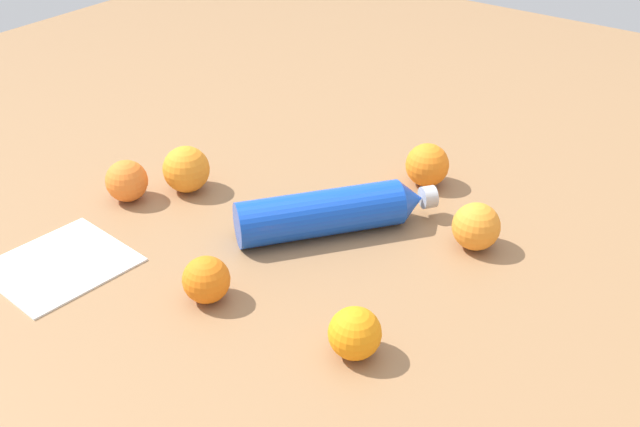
% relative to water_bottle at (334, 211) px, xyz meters
% --- Properties ---
extents(ground_plane, '(2.40, 2.40, 0.00)m').
position_rel_water_bottle_xyz_m(ground_plane, '(0.03, 0.02, -0.03)').
color(ground_plane, olive).
extents(water_bottle, '(0.27, 0.22, 0.07)m').
position_rel_water_bottle_xyz_m(water_bottle, '(0.00, 0.00, 0.00)').
color(water_bottle, blue).
rests_on(water_bottle, ground_plane).
extents(orange_0, '(0.06, 0.06, 0.06)m').
position_rel_water_bottle_xyz_m(orange_0, '(0.20, 0.17, -0.00)').
color(orange_0, orange).
rests_on(orange_0, ground_plane).
extents(orange_1, '(0.06, 0.06, 0.06)m').
position_rel_water_bottle_xyz_m(orange_1, '(0.23, -0.04, -0.00)').
color(orange_1, orange).
rests_on(orange_1, ground_plane).
extents(orange_2, '(0.07, 0.07, 0.07)m').
position_rel_water_bottle_xyz_m(orange_2, '(0.04, -0.26, 0.00)').
color(orange_2, orange).
rests_on(orange_2, ground_plane).
extents(orange_3, '(0.07, 0.07, 0.07)m').
position_rel_water_bottle_xyz_m(orange_3, '(-0.20, 0.04, 0.00)').
color(orange_3, orange).
rests_on(orange_3, ground_plane).
extents(orange_4, '(0.07, 0.07, 0.07)m').
position_rel_water_bottle_xyz_m(orange_4, '(0.12, -0.31, -0.00)').
color(orange_4, orange).
rests_on(orange_4, ground_plane).
extents(orange_5, '(0.07, 0.07, 0.07)m').
position_rel_water_bottle_xyz_m(orange_5, '(-0.08, 0.18, 0.00)').
color(orange_5, orange).
rests_on(orange_5, ground_plane).
extents(folded_napkin, '(0.19, 0.17, 0.01)m').
position_rel_water_bottle_xyz_m(folded_napkin, '(0.29, -0.25, -0.03)').
color(folded_napkin, white).
rests_on(folded_napkin, ground_plane).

